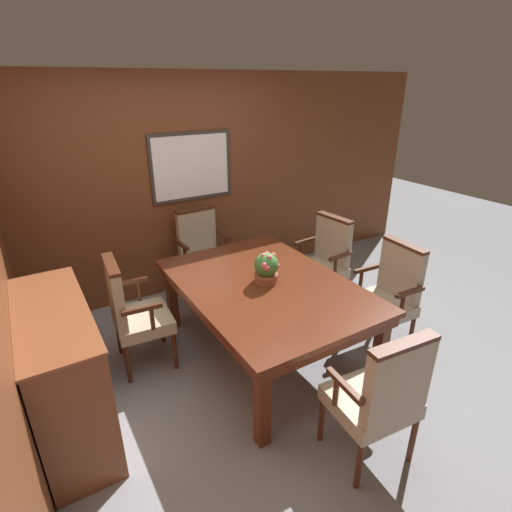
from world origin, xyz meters
The scene contains 10 objects.
ground_plane centered at (0.00, 0.00, 0.00)m, with size 14.00×14.00×0.00m, color gray.
wall_back centered at (0.00, 1.80, 1.23)m, with size 7.20×0.08×2.45m.
dining_table centered at (0.18, 0.15, 0.64)m, with size 1.34×1.92×0.73m.
chair_head_near centered at (0.18, -1.20, 0.55)m, with size 0.59×0.51×1.02m.
chair_left_far centered at (-0.87, 0.61, 0.55)m, with size 0.50×0.58×1.02m.
chair_right_far centered at (1.22, 0.57, 0.55)m, with size 0.50×0.58×1.02m.
chair_head_far centered at (0.18, 1.51, 0.55)m, with size 0.57×0.49×1.02m.
chair_right_near centered at (1.24, -0.31, 0.55)m, with size 0.49×0.58×1.02m.
potted_plant centered at (0.20, 0.17, 0.86)m, with size 0.23×0.24×0.27m.
sideboard_cabinet centered at (-1.47, 0.14, 0.50)m, with size 0.46×1.28×0.99m.
Camera 1 is at (-1.49, -2.43, 2.34)m, focal length 28.00 mm.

